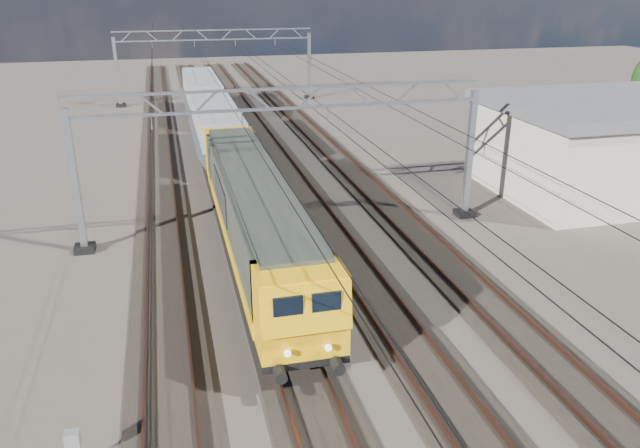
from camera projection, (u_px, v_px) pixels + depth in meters
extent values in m
plane|color=black|center=(306.00, 266.00, 27.20)|extent=(160.00, 160.00, 0.00)
cube|color=black|center=(165.00, 280.00, 25.83)|extent=(2.60, 140.00, 0.12)
cube|color=#573123|center=(146.00, 278.00, 25.61)|extent=(0.08, 140.00, 0.16)
cube|color=#573123|center=(182.00, 274.00, 25.93)|extent=(0.08, 140.00, 0.16)
cube|color=black|center=(260.00, 269.00, 26.73)|extent=(2.60, 140.00, 0.12)
cube|color=#573123|center=(243.00, 268.00, 26.51)|extent=(0.08, 140.00, 0.16)
cube|color=#573123|center=(277.00, 264.00, 26.83)|extent=(0.08, 140.00, 0.16)
cube|color=black|center=(350.00, 260.00, 27.63)|extent=(2.60, 140.00, 0.12)
cube|color=#573123|center=(334.00, 258.00, 27.41)|extent=(0.08, 140.00, 0.16)
cube|color=#573123|center=(365.00, 255.00, 27.74)|extent=(0.08, 140.00, 0.16)
cube|color=black|center=(433.00, 251.00, 28.54)|extent=(2.60, 140.00, 0.12)
cube|color=#573123|center=(419.00, 249.00, 28.32)|extent=(0.08, 140.00, 0.16)
cube|color=#573123|center=(448.00, 246.00, 28.64)|extent=(0.08, 140.00, 0.16)
cube|color=#9CA2AA|center=(75.00, 183.00, 27.46)|extent=(0.30, 0.30, 6.60)
cube|color=#9CA2AA|center=(469.00, 155.00, 31.75)|extent=(0.30, 0.30, 6.60)
cube|color=black|center=(85.00, 248.00, 28.61)|extent=(0.90, 0.90, 0.30)
cube|color=black|center=(464.00, 213.00, 32.91)|extent=(0.90, 0.90, 0.30)
cube|color=#9CA2AA|center=(285.00, 88.00, 28.23)|extent=(19.30, 0.18, 0.12)
cube|color=#9CA2AA|center=(285.00, 108.00, 28.56)|extent=(19.30, 0.18, 0.12)
cube|color=#9CA2AA|center=(93.00, 107.00, 26.52)|extent=(1.03, 0.10, 0.94)
cube|color=#9CA2AA|center=(151.00, 104.00, 27.06)|extent=(1.03, 0.10, 0.94)
cube|color=#9CA2AA|center=(206.00, 102.00, 27.59)|extent=(1.03, 0.10, 0.94)
cube|color=#9CA2AA|center=(259.00, 100.00, 28.13)|extent=(1.03, 0.10, 0.94)
cube|color=#9CA2AA|center=(310.00, 97.00, 28.67)|extent=(1.03, 0.10, 0.94)
cube|color=#9CA2AA|center=(360.00, 95.00, 29.20)|extent=(1.03, 0.10, 0.94)
cube|color=#9CA2AA|center=(407.00, 93.00, 29.74)|extent=(1.03, 0.10, 0.94)
cube|color=#9CA2AA|center=(453.00, 91.00, 30.28)|extent=(1.03, 0.10, 0.94)
cube|color=#9CA2AA|center=(151.00, 122.00, 27.33)|extent=(0.06, 0.06, 0.65)
cube|color=#9CA2AA|center=(242.00, 117.00, 28.23)|extent=(0.06, 0.06, 0.65)
cube|color=#9CA2AA|center=(327.00, 113.00, 29.13)|extent=(0.06, 0.06, 0.65)
cube|color=#9CA2AA|center=(408.00, 109.00, 30.04)|extent=(0.06, 0.06, 0.65)
cube|color=#9CA2AA|center=(117.00, 73.00, 59.96)|extent=(0.30, 0.30, 6.60)
cube|color=#9CA2AA|center=(309.00, 66.00, 64.25)|extent=(0.30, 0.30, 6.60)
cube|color=black|center=(121.00, 105.00, 61.11)|extent=(0.90, 0.90, 0.30)
cube|color=black|center=(309.00, 97.00, 65.41)|extent=(0.90, 0.90, 0.30)
cube|color=#9CA2AA|center=(214.00, 30.00, 60.73)|extent=(19.30, 0.18, 0.12)
cube|color=#9CA2AA|center=(215.00, 40.00, 61.06)|extent=(19.30, 0.18, 0.12)
cube|color=#9CA2AA|center=(126.00, 37.00, 59.02)|extent=(1.03, 0.10, 0.94)
cube|color=#9CA2AA|center=(152.00, 36.00, 59.56)|extent=(1.03, 0.10, 0.94)
cube|color=#9CA2AA|center=(177.00, 36.00, 60.09)|extent=(1.03, 0.10, 0.94)
cube|color=#9CA2AA|center=(202.00, 35.00, 60.63)|extent=(1.03, 0.10, 0.94)
cube|color=#9CA2AA|center=(227.00, 35.00, 61.17)|extent=(1.03, 0.10, 0.94)
cube|color=#9CA2AA|center=(251.00, 34.00, 61.70)|extent=(1.03, 0.10, 0.94)
cube|color=#9CA2AA|center=(274.00, 34.00, 62.24)|extent=(1.03, 0.10, 0.94)
cube|color=#9CA2AA|center=(298.00, 33.00, 62.78)|extent=(1.03, 0.10, 0.94)
cube|color=#9CA2AA|center=(152.00, 44.00, 59.83)|extent=(0.06, 0.06, 0.65)
cube|color=#9CA2AA|center=(194.00, 44.00, 60.73)|extent=(0.06, 0.06, 0.65)
cube|color=#9CA2AA|center=(235.00, 43.00, 61.63)|extent=(0.06, 0.06, 0.65)
cube|color=#9CA2AA|center=(275.00, 42.00, 62.54)|extent=(0.06, 0.06, 0.65)
cylinder|color=black|center=(152.00, 112.00, 31.06)|extent=(0.03, 140.00, 0.03)
cylinder|color=black|center=(151.00, 102.00, 30.87)|extent=(0.03, 140.00, 0.03)
cylinder|color=black|center=(232.00, 108.00, 31.96)|extent=(0.03, 140.00, 0.03)
cylinder|color=black|center=(232.00, 98.00, 31.78)|extent=(0.03, 140.00, 0.03)
cylinder|color=black|center=(308.00, 105.00, 32.86)|extent=(0.03, 140.00, 0.03)
cylinder|color=black|center=(308.00, 95.00, 32.68)|extent=(0.03, 140.00, 0.03)
cylinder|color=black|center=(380.00, 101.00, 33.77)|extent=(0.03, 140.00, 0.03)
cylinder|color=black|center=(380.00, 92.00, 33.59)|extent=(0.03, 140.00, 0.03)
cube|color=black|center=(284.00, 318.00, 21.55)|extent=(2.20, 3.60, 0.60)
cube|color=black|center=(238.00, 198.00, 33.29)|extent=(2.20, 3.60, 0.60)
cube|color=black|center=(256.00, 237.00, 27.28)|extent=(2.65, 20.00, 0.25)
cube|color=black|center=(256.00, 245.00, 27.42)|extent=(2.20, 4.50, 0.75)
cube|color=#282E26|center=(255.00, 207.00, 26.76)|extent=(2.65, 17.00, 2.60)
cube|color=#FFB20D|center=(224.00, 231.00, 26.83)|extent=(0.04, 17.00, 0.60)
cube|color=#FFB20D|center=(286.00, 226.00, 27.43)|extent=(0.04, 17.00, 0.60)
cube|color=black|center=(220.00, 194.00, 27.23)|extent=(0.05, 5.00, 1.40)
cube|color=black|center=(281.00, 190.00, 27.84)|extent=(0.05, 5.00, 1.40)
cube|color=#282E26|center=(253.00, 176.00, 26.26)|extent=(2.25, 18.00, 0.15)
cube|color=#FFB20D|center=(300.00, 308.00, 18.55)|extent=(2.65, 1.80, 2.60)
cube|color=#FFB20D|center=(307.00, 308.00, 17.51)|extent=(2.60, 0.46, 1.52)
cube|color=black|center=(288.00, 309.00, 17.26)|extent=(0.85, 0.08, 0.75)
cube|color=black|center=(326.00, 304.00, 17.51)|extent=(0.85, 0.08, 0.75)
cylinder|color=black|center=(280.00, 374.00, 17.79)|extent=(0.36, 0.50, 0.36)
cylinder|color=black|center=(337.00, 366.00, 18.17)|extent=(0.36, 0.50, 0.36)
cylinder|color=white|center=(288.00, 353.00, 17.71)|extent=(0.20, 0.08, 0.20)
cylinder|color=white|center=(328.00, 348.00, 17.98)|extent=(0.20, 0.08, 0.20)
cube|color=#FFB20D|center=(231.00, 153.00, 34.98)|extent=(2.65, 1.80, 2.60)
cube|color=#FFB20D|center=(228.00, 141.00, 35.65)|extent=(2.60, 0.46, 1.52)
cube|color=black|center=(218.00, 139.00, 35.58)|extent=(0.85, 0.08, 0.75)
cube|color=black|center=(238.00, 138.00, 35.83)|extent=(0.85, 0.08, 0.75)
cylinder|color=black|center=(215.00, 172.00, 36.38)|extent=(0.36, 0.50, 0.36)
cylinder|color=black|center=(244.00, 170.00, 36.77)|extent=(0.36, 0.50, 0.36)
cylinder|color=white|center=(219.00, 163.00, 36.13)|extent=(0.20, 0.08, 0.20)
cylinder|color=white|center=(239.00, 161.00, 36.40)|extent=(0.20, 0.08, 0.20)
cube|color=black|center=(225.00, 165.00, 39.35)|extent=(2.20, 2.60, 0.55)
cube|color=black|center=(212.00, 133.00, 47.48)|extent=(2.20, 2.60, 0.55)
cube|color=black|center=(218.00, 143.00, 43.28)|extent=(2.40, 13.00, 0.20)
cube|color=gray|center=(216.00, 118.00, 42.65)|extent=(2.80, 12.00, 1.80)
cube|color=#4C4F54|center=(203.00, 137.00, 42.89)|extent=(1.48, 12.00, 1.36)
cube|color=#4C4F54|center=(231.00, 135.00, 43.32)|extent=(1.48, 12.00, 1.36)
cube|color=#FFB20D|center=(198.00, 127.00, 39.59)|extent=(0.04, 1.20, 0.50)
cube|color=black|center=(207.00, 119.00, 52.17)|extent=(2.20, 2.60, 0.55)
cube|color=black|center=(200.00, 101.00, 60.29)|extent=(2.20, 2.60, 0.55)
cube|color=black|center=(203.00, 105.00, 56.10)|extent=(2.40, 13.00, 0.20)
cube|color=gray|center=(202.00, 86.00, 55.47)|extent=(2.80, 12.00, 1.80)
cube|color=#4C4F54|center=(192.00, 101.00, 55.71)|extent=(1.48, 12.00, 1.36)
cube|color=#4C4F54|center=(213.00, 100.00, 56.14)|extent=(1.48, 12.00, 1.36)
cube|color=#FFB20D|center=(187.00, 91.00, 52.40)|extent=(0.04, 1.20, 0.50)
cube|color=#94979B|center=(73.00, 439.00, 15.67)|extent=(0.39, 0.30, 0.46)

